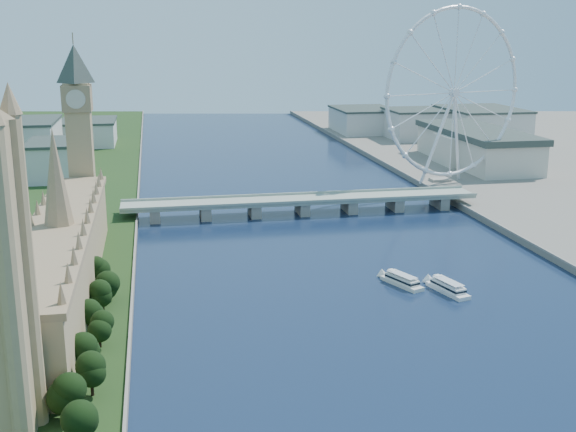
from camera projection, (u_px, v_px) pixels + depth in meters
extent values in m
cube|color=tan|center=(63.00, 263.00, 296.60)|extent=(24.00, 200.00, 28.00)
cone|color=#937A59|center=(56.00, 177.00, 287.72)|extent=(12.00, 12.00, 40.00)
cube|color=tan|center=(81.00, 157.00, 393.03)|extent=(13.00, 13.00, 80.00)
cube|color=#937A59|center=(77.00, 98.00, 385.13)|extent=(15.00, 15.00, 14.00)
pyramid|color=#2D3833|center=(73.00, 44.00, 378.22)|extent=(20.02, 20.02, 20.00)
cube|color=gray|center=(302.00, 200.00, 445.52)|extent=(220.00, 22.00, 2.00)
cube|color=gray|center=(155.00, 214.00, 430.50)|extent=(6.00, 20.00, 7.50)
cube|color=gray|center=(205.00, 212.00, 435.89)|extent=(6.00, 20.00, 7.50)
cube|color=gray|center=(254.00, 210.00, 441.29)|extent=(6.00, 20.00, 7.50)
cube|color=gray|center=(302.00, 207.00, 446.69)|extent=(6.00, 20.00, 7.50)
cube|color=gray|center=(349.00, 205.00, 452.08)|extent=(6.00, 20.00, 7.50)
cube|color=gray|center=(395.00, 203.00, 457.48)|extent=(6.00, 20.00, 7.50)
cube|color=gray|center=(439.00, 201.00, 462.88)|extent=(6.00, 20.00, 7.50)
torus|color=silver|center=(454.00, 93.00, 504.80)|extent=(113.60, 39.12, 118.60)
cylinder|color=silver|center=(454.00, 93.00, 504.80)|extent=(7.25, 6.61, 6.00)
cube|color=gray|center=(440.00, 180.00, 529.57)|extent=(14.00, 10.00, 2.00)
cube|color=beige|center=(57.00, 161.00, 538.67)|extent=(40.00, 60.00, 26.00)
cube|color=beige|center=(21.00, 141.00, 616.44)|extent=(60.00, 80.00, 32.00)
cube|color=beige|center=(89.00, 133.00, 702.85)|extent=(50.00, 70.00, 22.00)
cube|color=beige|center=(418.00, 125.00, 742.43)|extent=(60.00, 60.00, 28.00)
cube|color=beige|center=(481.00, 125.00, 733.93)|extent=(70.00, 90.00, 30.00)
cube|color=beige|center=(364.00, 121.00, 792.86)|extent=(60.00, 80.00, 24.00)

